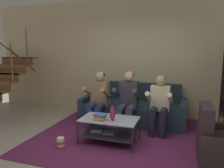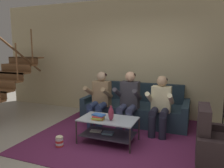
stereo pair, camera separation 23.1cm
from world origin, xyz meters
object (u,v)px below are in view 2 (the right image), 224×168
object	(u,v)px
couch	(135,109)
armchair	(224,150)
person_seated_right	(160,103)
popcorn_tub	(59,141)
person_seated_middle	(128,99)
coffee_table	(108,127)
person_seated_left	(100,97)
book_stack	(98,117)
vase	(111,114)

from	to	relation	value
couch	armchair	bearing A→B (deg)	-42.42
person_seated_right	popcorn_tub	distance (m)	2.02
person_seated_middle	coffee_table	world-z (taller)	person_seated_middle
person_seated_left	person_seated_middle	distance (m)	0.65
person_seated_middle	armchair	bearing A→B (deg)	-30.36
person_seated_right	person_seated_middle	bearing A→B (deg)	179.52
coffee_table	person_seated_right	bearing A→B (deg)	44.11
book_stack	popcorn_tub	xyz separation A→B (m)	(-0.57, -0.37, -0.39)
book_stack	popcorn_tub	world-z (taller)	book_stack
person_seated_left	armchair	xyz separation A→B (m)	(2.36, -1.00, -0.36)
person_seated_left	book_stack	distance (m)	0.97
couch	person_seated_middle	xyz separation A→B (m)	(0.00, -0.56, 0.38)
person_seated_middle	book_stack	size ratio (longest dim) A/B	5.00
person_seated_right	armchair	size ratio (longest dim) A/B	1.31
vase	person_seated_left	bearing A→B (deg)	125.29
popcorn_tub	coffee_table	bearing A→B (deg)	34.04
person_seated_right	popcorn_tub	size ratio (longest dim) A/B	5.70
vase	popcorn_tub	bearing A→B (deg)	-153.90
person_seated_middle	armchair	world-z (taller)	person_seated_middle
person_seated_left	book_stack	size ratio (longest dim) A/B	4.89
couch	vase	distance (m)	1.45
person_seated_left	vase	bearing A→B (deg)	-54.71
book_stack	armchair	distance (m)	2.00
couch	popcorn_tub	size ratio (longest dim) A/B	11.72
person_seated_left	person_seated_right	distance (m)	1.31
couch	vase	xyz separation A→B (m)	(-0.05, -1.42, 0.29)
vase	coffee_table	bearing A→B (deg)	136.87
person_seated_right	popcorn_tub	world-z (taller)	person_seated_right
couch	popcorn_tub	distance (m)	2.01
couch	armchair	world-z (taller)	armchair
popcorn_tub	vase	bearing A→B (deg)	26.10
person_seated_right	vase	bearing A→B (deg)	-129.34
person_seated_left	person_seated_middle	size ratio (longest dim) A/B	0.98
vase	armchair	bearing A→B (deg)	-4.48
popcorn_tub	couch	bearing A→B (deg)	64.95
person_seated_left	popcorn_tub	size ratio (longest dim) A/B	5.87
vase	couch	bearing A→B (deg)	88.11
person_seated_left	person_seated_right	world-z (taller)	person_seated_left
vase	person_seated_right	bearing A→B (deg)	50.66
popcorn_tub	armchair	bearing A→B (deg)	5.71
person_seated_left	person_seated_middle	bearing A→B (deg)	0.20
coffee_table	book_stack	world-z (taller)	book_stack
person_seated_middle	person_seated_left	bearing A→B (deg)	-179.80
book_stack	popcorn_tub	bearing A→B (deg)	-147.14
person_seated_left	armchair	distance (m)	2.59
vase	popcorn_tub	distance (m)	1.01
couch	person_seated_left	distance (m)	0.94
person_seated_left	person_seated_right	size ratio (longest dim) A/B	1.03
couch	coffee_table	xyz separation A→B (m)	(-0.14, -1.33, 0.02)
couch	person_seated_right	distance (m)	0.93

